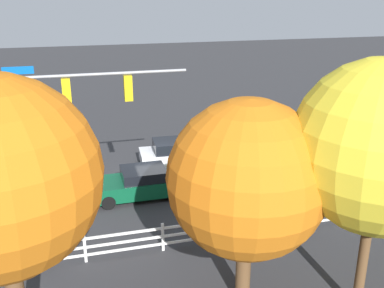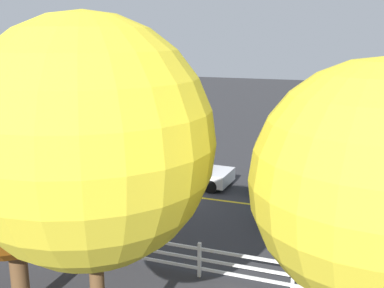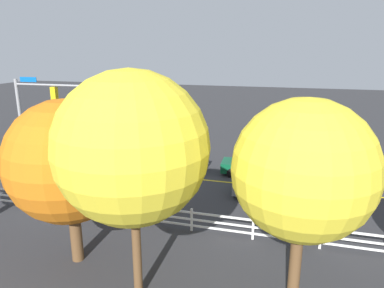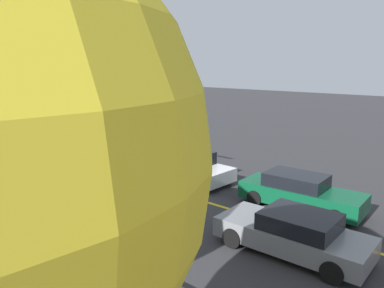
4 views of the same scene
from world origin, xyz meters
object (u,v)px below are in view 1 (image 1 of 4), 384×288
(car_3, at_px, (140,183))
(car_2, at_px, (316,164))
(car_4, at_px, (265,144))
(tree_3, at_px, (247,179))
(tree_0, at_px, (380,147))
(car_0, at_px, (174,153))
(car_1, at_px, (353,137))

(car_3, bearing_deg, car_2, -179.64)
(car_4, bearing_deg, tree_3, -119.03)
(tree_0, bearing_deg, car_2, -113.29)
(car_0, xyz_separation_m, tree_0, (-2.75, 13.31, 4.70))
(car_1, xyz_separation_m, car_2, (4.60, 3.47, 0.03))
(car_3, xyz_separation_m, car_4, (-8.09, -3.63, -0.01))
(car_1, xyz_separation_m, tree_0, (8.83, 13.29, 4.78))
(car_3, relative_size, tree_3, 0.69)
(car_2, distance_m, tree_0, 11.70)
(car_2, bearing_deg, car_4, -68.73)
(car_1, relative_size, car_4, 0.86)
(car_0, height_order, car_2, car_0)
(car_2, relative_size, car_3, 0.99)
(tree_0, distance_m, tree_3, 3.74)
(car_2, bearing_deg, tree_0, 66.23)
(car_2, height_order, car_4, car_4)
(car_2, relative_size, tree_0, 0.58)
(car_3, bearing_deg, tree_0, 118.06)
(tree_0, height_order, tree_3, tree_0)
(tree_0, bearing_deg, tree_3, -22.30)
(car_0, xyz_separation_m, tree_3, (0.54, 11.96, 3.56))
(car_2, distance_m, car_4, 3.76)
(car_1, height_order, car_2, car_2)
(car_1, bearing_deg, car_4, 177.03)
(car_3, distance_m, tree_0, 11.99)
(car_1, bearing_deg, tree_0, -126.35)
(tree_0, bearing_deg, car_0, -78.33)
(car_4, bearing_deg, tree_0, -103.94)
(car_0, distance_m, car_2, 7.80)
(car_2, bearing_deg, car_1, -143.44)
(car_4, height_order, tree_0, tree_0)
(car_3, height_order, tree_0, tree_0)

